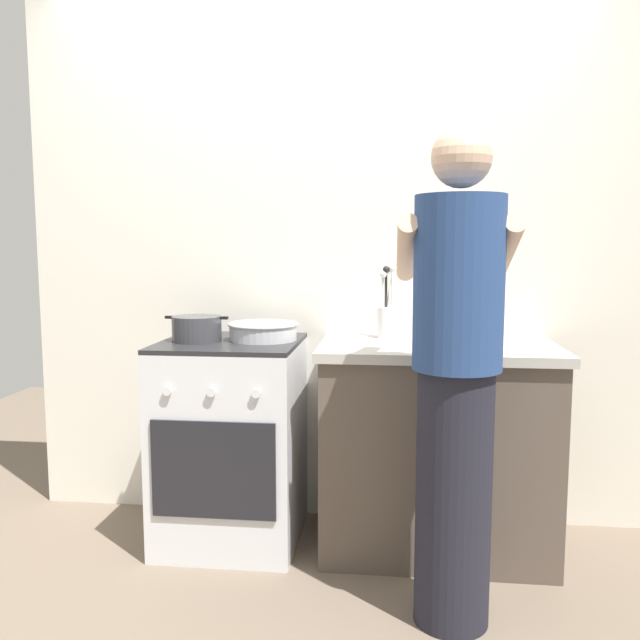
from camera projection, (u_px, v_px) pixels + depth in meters
ground at (305, 556)px, 2.76m from camera, size 6.00×6.00×0.00m
back_wall at (360, 259)px, 3.08m from camera, size 3.20×0.10×2.50m
countertop at (436, 447)px, 2.79m from camera, size 1.00×0.60×0.90m
stove_range at (232, 440)px, 2.89m from camera, size 0.60×0.62×0.90m
pot at (197, 329)px, 2.82m from camera, size 0.28×0.21×0.11m
mixing_bowl at (263, 330)px, 2.85m from camera, size 0.31×0.31×0.08m
utensil_crock at (388, 317)px, 2.91m from camera, size 0.10×0.10×0.33m
spice_bottle at (447, 334)px, 2.74m from camera, size 0.04×0.04×0.09m
oil_bottle at (490, 317)px, 2.71m from camera, size 0.06×0.06×0.27m
person at (456, 381)px, 2.19m from camera, size 0.41×0.50×1.70m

